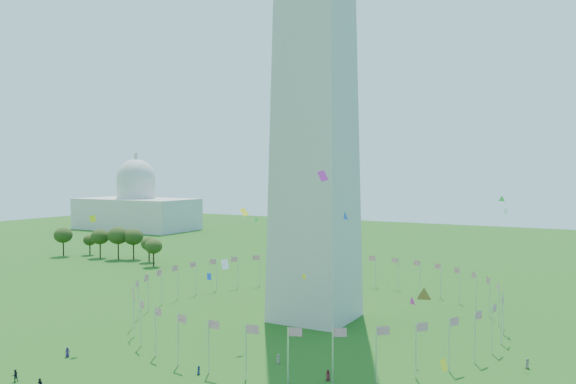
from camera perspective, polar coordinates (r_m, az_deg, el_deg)
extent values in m
cylinder|color=silver|center=(118.40, 20.86, -12.18)|extent=(0.24, 0.24, 9.00)
cylinder|color=silver|center=(125.17, 21.03, -11.41)|extent=(0.24, 0.24, 9.00)
cylinder|color=silver|center=(131.92, 20.64, -10.71)|extent=(0.24, 0.24, 9.00)
cylinder|color=silver|center=(138.45, 19.80, -10.10)|extent=(0.24, 0.24, 9.00)
cylinder|color=silver|center=(144.61, 18.57, -9.57)|extent=(0.24, 0.24, 9.00)
cylinder|color=silver|center=(150.28, 17.04, -9.11)|extent=(0.24, 0.24, 9.00)
cylinder|color=silver|center=(155.33, 15.26, -8.73)|extent=(0.24, 0.24, 9.00)
cylinder|color=silver|center=(159.69, 13.28, -8.42)|extent=(0.24, 0.24, 9.00)
cylinder|color=silver|center=(163.29, 11.15, -8.17)|extent=(0.24, 0.24, 9.00)
cylinder|color=silver|center=(166.05, 8.91, -7.99)|extent=(0.24, 0.24, 9.00)
cylinder|color=silver|center=(167.95, 6.59, -7.87)|extent=(0.24, 0.24, 9.00)
cylinder|color=silver|center=(168.96, 4.22, -7.80)|extent=(0.24, 0.24, 9.00)
cylinder|color=silver|center=(169.05, 1.83, -7.79)|extent=(0.24, 0.24, 9.00)
cylinder|color=silver|center=(168.24, -0.54, -7.84)|extent=(0.24, 0.24, 9.00)
cylinder|color=silver|center=(166.52, -2.87, -7.94)|extent=(0.24, 0.24, 9.00)
cylinder|color=silver|center=(163.94, -5.14, -8.10)|extent=(0.24, 0.24, 9.00)
cylinder|color=silver|center=(160.51, -7.29, -8.33)|extent=(0.24, 0.24, 9.00)
cylinder|color=silver|center=(156.31, -9.30, -8.62)|extent=(0.24, 0.24, 9.00)
cylinder|color=silver|center=(151.39, -11.13, -8.98)|extent=(0.24, 0.24, 9.00)
cylinder|color=silver|center=(145.85, -12.72, -9.41)|extent=(0.24, 0.24, 9.00)
cylinder|color=silver|center=(139.78, -14.02, -9.92)|extent=(0.24, 0.24, 9.00)
cylinder|color=silver|center=(133.31, -14.95, -10.52)|extent=(0.24, 0.24, 9.00)
cylinder|color=silver|center=(126.60, -15.45, -11.19)|extent=(0.24, 0.24, 9.00)
cylinder|color=silver|center=(119.82, -15.40, -11.95)|extent=(0.24, 0.24, 9.00)
cylinder|color=silver|center=(113.18, -14.73, -12.77)|extent=(0.24, 0.24, 9.00)
cylinder|color=silver|center=(106.94, -13.32, -13.64)|extent=(0.24, 0.24, 9.00)
cylinder|color=silver|center=(101.38, -11.11, -14.51)|extent=(0.24, 0.24, 9.00)
cylinder|color=silver|center=(96.78, -8.08, -15.29)|extent=(0.24, 0.24, 9.00)
cylinder|color=silver|center=(93.44, -4.31, -15.92)|extent=(0.24, 0.24, 9.00)
cylinder|color=silver|center=(91.61, 0.01, -16.28)|extent=(0.24, 0.24, 9.00)
cylinder|color=silver|center=(91.44, 4.56, -16.32)|extent=(0.24, 0.24, 9.00)
cylinder|color=silver|center=(92.93, 8.96, -16.04)|extent=(0.24, 0.24, 9.00)
cylinder|color=silver|center=(95.96, 12.87, -15.48)|extent=(0.24, 0.24, 9.00)
cylinder|color=silver|center=(100.32, 16.07, -14.72)|extent=(0.24, 0.24, 9.00)
cylinder|color=silver|center=(105.71, 18.46, -13.88)|extent=(0.24, 0.24, 9.00)
cylinder|color=silver|center=(111.83, 20.03, -13.01)|extent=(0.24, 0.24, 9.00)
imported|color=#1B2041|center=(97.78, -9.07, -17.44)|extent=(0.84, 0.69, 1.48)
imported|color=gray|center=(101.65, -1.01, -16.59)|extent=(0.85, 0.97, 1.66)
imported|color=black|center=(103.18, -25.99, -16.42)|extent=(0.99, 1.13, 1.95)
imported|color=#5A141D|center=(94.22, 4.09, -18.08)|extent=(1.00, 0.81, 1.79)
imported|color=#33194D|center=(112.13, -21.50, -14.90)|extent=(1.03, 1.06, 1.80)
imported|color=slate|center=(107.26, 23.14, -15.73)|extent=(0.97, 1.03, 1.74)
plane|color=blue|center=(105.43, 5.85, -2.51)|extent=(1.61, 1.58, 2.23)
plane|color=#CC2699|center=(73.85, 3.55, 1.64)|extent=(1.22, 1.61, 1.66)
plane|color=yellow|center=(116.15, -19.22, -2.58)|extent=(0.56, 1.79, 1.70)
plane|color=green|center=(151.76, -3.25, -2.78)|extent=(0.68, 1.66, 1.57)
plane|color=yellow|center=(120.51, 1.66, -8.57)|extent=(0.88, 0.98, 1.21)
plane|color=yellow|center=(111.30, -4.47, -2.05)|extent=(1.70, 1.67, 1.78)
plane|color=white|center=(104.68, 21.24, -1.87)|extent=(0.13, 1.14, 1.13)
plane|color=yellow|center=(65.47, 15.55, -16.58)|extent=(0.89, 1.48, 1.47)
plane|color=#CC2699|center=(102.60, 12.52, -10.80)|extent=(1.45, 1.16, 1.71)
plane|color=white|center=(114.17, -6.43, -7.31)|extent=(2.09, 0.92, 1.98)
plane|color=blue|center=(155.23, -8.02, -8.50)|extent=(0.88, 1.79, 1.92)
plane|color=green|center=(110.68, 20.90, -0.70)|extent=(1.16, 0.49, 1.19)
plane|color=green|center=(89.76, 13.65, -10.19)|extent=(2.08, 0.71, 2.12)
ellipsoid|color=#364E1A|center=(240.19, -21.86, -4.75)|extent=(7.18, 7.18, 11.21)
ellipsoid|color=#364E1A|center=(240.46, -19.49, -5.10)|extent=(5.12, 5.12, 8.00)
ellipsoid|color=#364E1A|center=(230.69, -18.55, -5.00)|extent=(7.10, 7.10, 11.09)
ellipsoid|color=#364E1A|center=(224.44, -16.87, -5.02)|extent=(7.88, 7.88, 12.31)
ellipsoid|color=#364E1A|center=(222.83, -15.42, -5.14)|extent=(7.45, 7.45, 11.64)
ellipsoid|color=#364E1A|center=(214.66, -13.93, -5.73)|extent=(5.87, 5.87, 9.17)
ellipsoid|color=#364E1A|center=(204.33, -13.50, -6.05)|extent=(6.16, 6.16, 9.62)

